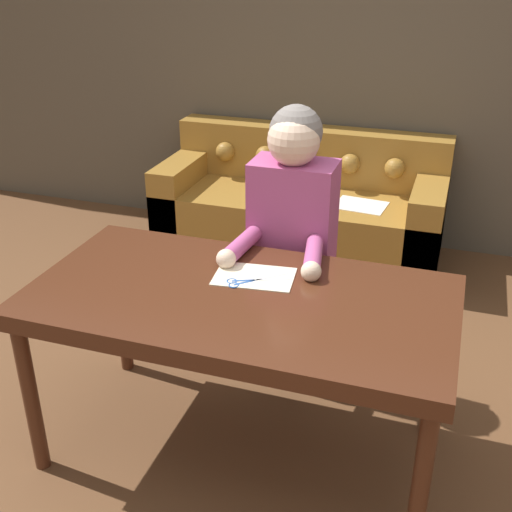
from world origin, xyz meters
TOP-DOWN VIEW (x-y plane):
  - ground_plane at (0.00, 0.00)m, footprint 16.00×16.00m
  - wall_back at (0.00, 2.31)m, footprint 8.00×0.06m
  - dining_table at (-0.05, -0.01)m, footprint 1.58×0.83m
  - couch at (-0.31, 1.92)m, footprint 1.84×0.77m
  - person at (-0.01, 0.55)m, footprint 0.43×0.57m
  - pattern_paper_main at (-0.05, 0.13)m, footprint 0.33×0.24m
  - scissors at (-0.06, 0.08)m, footprint 0.24×0.18m

SIDE VIEW (x-z plane):
  - ground_plane at x=0.00m, z-range 0.00..0.00m
  - couch at x=-0.31m, z-range -0.10..0.70m
  - dining_table at x=-0.05m, z-range 0.30..1.04m
  - person at x=-0.01m, z-range 0.02..1.34m
  - pattern_paper_main at x=-0.05m, z-range 0.74..0.74m
  - scissors at x=-0.06m, z-range 0.74..0.75m
  - wall_back at x=0.00m, z-range 0.00..2.60m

